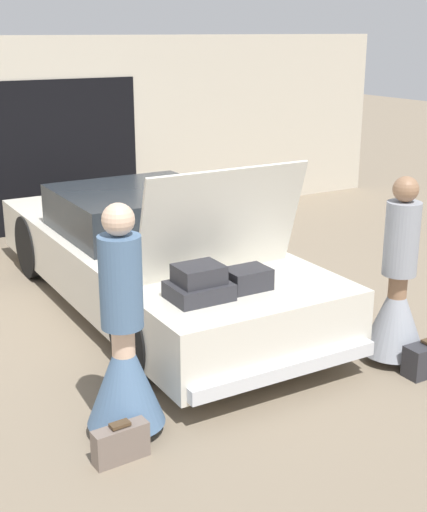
% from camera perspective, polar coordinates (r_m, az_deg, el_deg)
% --- Properties ---
extents(ground_plane, '(40.00, 40.00, 0.00)m').
position_cam_1_polar(ground_plane, '(7.89, -5.00, -3.76)').
color(ground_plane, '#7F705B').
extents(garage_wall_back, '(12.00, 0.14, 2.80)m').
position_cam_1_polar(garage_wall_back, '(10.75, -13.40, 9.27)').
color(garage_wall_back, beige).
rests_on(garage_wall_back, ground_plane).
extents(car, '(1.90, 5.05, 1.77)m').
position_cam_1_polar(car, '(7.72, -5.18, 0.16)').
color(car, silver).
rests_on(car, ground_plane).
extents(person_left, '(0.58, 0.58, 1.76)m').
position_cam_1_polar(person_left, '(5.24, -7.19, -7.82)').
color(person_left, beige).
rests_on(person_left, ground_plane).
extents(person_right, '(0.57, 0.57, 1.70)m').
position_cam_1_polar(person_right, '(6.54, 14.46, -3.19)').
color(person_right, '#997051').
rests_on(person_right, ground_plane).
extents(suitcase_beside_left_person, '(0.41, 0.15, 0.29)m').
position_cam_1_polar(suitcase_beside_left_person, '(5.15, -7.43, -14.62)').
color(suitcase_beside_left_person, '#75665B').
rests_on(suitcase_beside_left_person, ground_plane).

